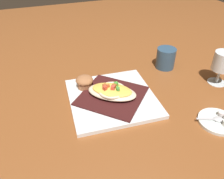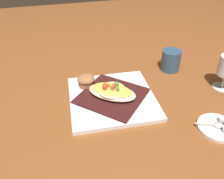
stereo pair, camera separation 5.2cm
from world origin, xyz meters
name	(u,v)px [view 2 (the right image)]	position (x,y,z in m)	size (l,w,h in m)	color
ground_plane	(112,99)	(0.00, 0.00, 0.00)	(2.60, 2.60, 0.00)	brown
square_plate	(112,98)	(0.00, 0.00, 0.01)	(0.30, 0.30, 0.01)	white
folded_napkin	(112,96)	(0.00, 0.00, 0.02)	(0.21, 0.21, 0.01)	#3D1616
gratin_dish	(112,91)	(0.00, 0.00, 0.04)	(0.18, 0.20, 0.04)	beige
muffin	(86,80)	(-0.09, -0.08, 0.04)	(0.06, 0.06, 0.05)	#A96942
coffee_mug	(171,61)	(-0.14, 0.30, 0.04)	(0.11, 0.08, 0.09)	#31506C
creamer_saucer	(217,127)	(0.23, 0.28, 0.01)	(0.12, 0.12, 0.01)	white
spoon	(217,125)	(0.22, 0.27, 0.01)	(0.05, 0.08, 0.01)	silver
creamer_cup_2	(222,120)	(0.21, 0.30, 0.02)	(0.02, 0.02, 0.02)	white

